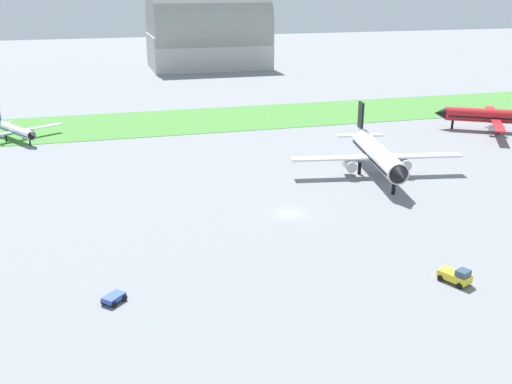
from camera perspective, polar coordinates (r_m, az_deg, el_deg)
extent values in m
plane|color=gray|center=(91.41, 3.19, -2.01)|extent=(600.00, 600.00, 0.00)
cube|color=#478438|center=(153.12, -4.73, 6.79)|extent=(360.00, 28.00, 0.08)
cylinder|color=white|center=(109.34, 11.42, 3.46)|extent=(7.48, 23.36, 3.53)
cone|color=black|center=(97.67, 13.52, 1.38)|extent=(3.96, 3.76, 3.46)
cone|color=white|center=(121.74, 9.66, 5.41)|extent=(3.91, 4.97, 3.18)
cube|color=black|center=(109.41, 11.41, 3.33)|extent=(7.32, 22.11, 0.49)
cube|color=white|center=(112.53, 15.07, 3.30)|extent=(15.55, 4.88, 0.35)
cube|color=white|center=(108.16, 7.38, 3.18)|extent=(15.55, 4.88, 0.35)
cylinder|color=#B7BABF|center=(111.94, 13.68, 2.66)|extent=(2.58, 4.13, 1.94)
cylinder|color=#B7BABF|center=(109.16, 8.78, 2.57)|extent=(2.58, 4.13, 1.94)
cube|color=black|center=(120.27, 9.84, 7.13)|extent=(0.92, 2.92, 5.13)
cube|color=white|center=(121.76, 10.76, 5.30)|extent=(4.76, 2.67, 0.28)
cube|color=white|center=(120.60, 8.70, 5.29)|extent=(4.76, 2.67, 0.28)
cylinder|color=black|center=(101.44, 12.82, 0.39)|extent=(0.64, 0.64, 2.25)
cylinder|color=black|center=(112.43, 12.45, 2.29)|extent=(0.64, 0.64, 2.25)
cylinder|color=black|center=(110.87, 9.71, 2.24)|extent=(0.64, 0.64, 2.25)
cylinder|color=white|center=(141.71, -21.65, 5.42)|extent=(8.96, 13.16, 1.97)
cone|color=black|center=(134.76, -20.20, 4.92)|extent=(2.66, 2.68, 1.93)
cube|color=#19479E|center=(141.75, -21.64, 5.36)|extent=(8.59, 12.51, 0.28)
cube|color=white|center=(144.38, -19.77, 5.74)|extent=(9.99, 6.74, 0.20)
cylinder|color=#B7BABF|center=(143.07, -20.36, 5.55)|extent=(1.35, 1.67, 0.63)
cylinder|color=#B7BABF|center=(140.30, -22.87, 4.98)|extent=(1.35, 1.67, 0.63)
cube|color=white|center=(149.25, -22.50, 6.04)|extent=(2.97, 2.43, 0.16)
cylinder|color=black|center=(136.88, -20.49, 4.38)|extent=(0.35, 0.35, 1.38)
cylinder|color=black|center=(143.75, -21.04, 4.99)|extent=(0.35, 0.35, 1.38)
cylinder|color=black|center=(142.20, -22.44, 4.66)|extent=(0.35, 0.35, 1.38)
cylinder|color=red|center=(150.53, 21.36, 6.69)|extent=(19.35, 13.21, 3.15)
cone|color=black|center=(149.70, 16.99, 7.11)|extent=(4.04, 4.12, 3.09)
cube|color=black|center=(150.57, 21.35, 6.60)|extent=(18.40, 12.68, 0.44)
cube|color=red|center=(144.02, 21.80, 5.88)|extent=(8.73, 12.85, 0.32)
cube|color=red|center=(157.39, 21.33, 6.99)|extent=(8.73, 12.85, 0.32)
cylinder|color=#B7BABF|center=(146.66, 21.66, 5.67)|extent=(3.84, 3.24, 1.73)
cylinder|color=#B7BABF|center=(155.21, 21.36, 6.40)|extent=(3.84, 3.24, 1.73)
cylinder|color=black|center=(150.36, 17.99, 6.05)|extent=(0.57, 0.57, 2.00)
cylinder|color=black|center=(148.82, 21.87, 5.47)|extent=(0.57, 0.57, 2.00)
cylinder|color=black|center=(153.62, 21.70, 5.89)|extent=(0.57, 0.57, 2.00)
cube|color=yellow|center=(74.53, 18.18, -7.54)|extent=(3.16, 4.02, 0.90)
cube|color=#334C60|center=(73.74, 18.91, -7.23)|extent=(1.92, 1.81, 0.70)
cylinder|color=black|center=(74.89, 19.33, -7.92)|extent=(0.52, 0.74, 0.70)
cylinder|color=black|center=(73.47, 18.60, -8.38)|extent=(0.52, 0.74, 0.70)
cylinder|color=black|center=(75.99, 17.70, -7.32)|extent=(0.52, 0.74, 0.70)
cylinder|color=black|center=(74.59, 16.95, -7.76)|extent=(0.52, 0.74, 0.70)
cube|color=#334FB2|center=(68.66, -13.24, -9.62)|extent=(2.76, 2.75, 0.55)
cylinder|color=black|center=(67.81, -13.23, -10.28)|extent=(0.67, 0.67, 0.70)
cylinder|color=black|center=(68.74, -14.16, -9.93)|extent=(0.67, 0.67, 0.70)
cylinder|color=black|center=(68.86, -12.27, -9.71)|extent=(0.67, 0.67, 0.70)
cylinder|color=black|center=(69.78, -13.21, -9.38)|extent=(0.67, 0.67, 0.70)
cube|color=#BCB7B2|center=(246.50, -4.50, 13.12)|extent=(45.45, 29.66, 13.00)
cylinder|color=gray|center=(245.65, -4.56, 15.31)|extent=(44.54, 32.63, 32.63)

